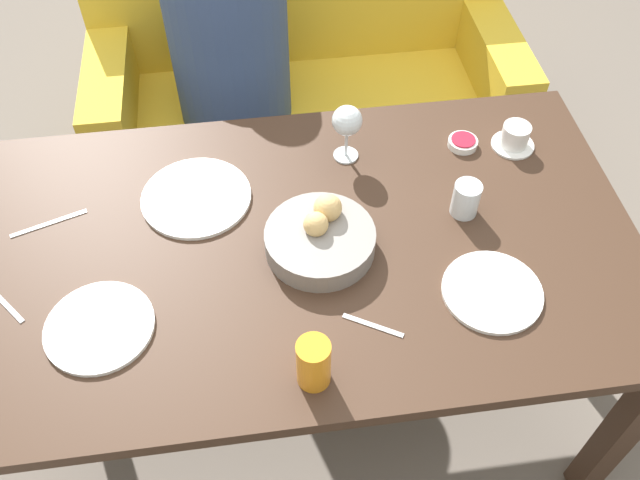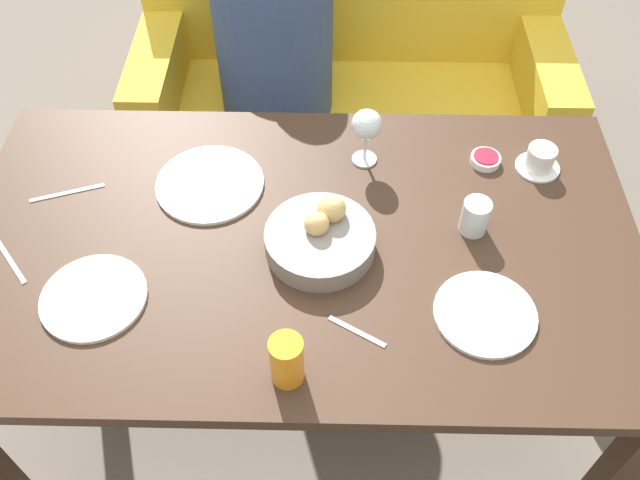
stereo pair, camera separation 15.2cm
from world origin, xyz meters
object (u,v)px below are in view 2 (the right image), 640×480
juice_glass (287,360)px  water_tumbler (475,217)px  jam_bowl_berry (485,159)px  plate_far_center (210,184)px  spoon_coffee (357,332)px  couch (349,100)px  plate_near_right (485,314)px  wine_glass (367,126)px  knife_silver (67,193)px  coffee_cup (540,160)px  fork_silver (9,258)px  seated_person (277,82)px  plate_near_left (94,297)px  bread_basket (321,238)px

juice_glass → water_tumbler: size_ratio=1.38×
water_tumbler → jam_bowl_berry: size_ratio=1.14×
juice_glass → plate_far_center: bearing=112.9°
spoon_coffee → plate_far_center: bearing=130.7°
couch → plate_near_right: couch is taller
jam_bowl_berry → water_tumbler: bearing=-105.0°
plate_near_right → wine_glass: bearing=117.7°
juice_glass → spoon_coffee: juice_glass is taller
knife_silver → spoon_coffee: same height
couch → knife_silver: (-0.71, -0.90, 0.42)m
couch → wine_glass: 0.93m
wine_glass → jam_bowl_berry: 0.32m
coffee_cup → fork_silver: size_ratio=0.77×
seated_person → water_tumbler: size_ratio=13.71×
plate_near_right → spoon_coffee: bearing=-170.1°
seated_person → plate_near_left: 1.12m
bread_basket → jam_bowl_berry: 0.50m
fork_silver → knife_silver: 0.22m
couch → wine_glass: bearing=-88.4°
plate_far_center → knife_silver: bearing=-174.4°
couch → seated_person: size_ratio=1.23×
couch → wine_glass: (0.02, -0.76, 0.53)m
plate_near_right → seated_person: bearing=115.7°
plate_far_center → bread_basket: bearing=-34.4°
plate_near_right → plate_far_center: (-0.63, 0.37, 0.00)m
plate_far_center → juice_glass: juice_glass is taller
wine_glass → jam_bowl_berry: size_ratio=2.04×
seated_person → knife_silver: bearing=-121.6°
jam_bowl_berry → spoon_coffee: bearing=-123.1°
juice_glass → wine_glass: wine_glass is taller
water_tumbler → spoon_coffee: (-0.27, -0.29, -0.04)m
couch → knife_silver: 1.22m
bread_basket → fork_silver: bearing=-176.1°
jam_bowl_berry → fork_silver: (-1.12, -0.33, -0.01)m
couch → jam_bowl_berry: 0.94m
seated_person → wine_glass: size_ratio=7.65×
plate_far_center → couch: bearing=67.2°
bread_basket → fork_silver: bread_basket is taller
plate_near_left → coffee_cup: bearing=22.3°
couch → coffee_cup: bearing=-59.7°
bread_basket → plate_far_center: (-0.28, 0.19, -0.03)m
seated_person → juice_glass: seated_person is taller
fork_silver → knife_silver: (0.08, 0.20, 0.00)m
plate_far_center → juice_glass: bearing=-67.1°
plate_near_left → bread_basket: bearing=17.6°
plate_near_right → wine_glass: 0.54m
juice_glass → wine_glass: 0.64m
wine_glass → coffee_cup: (0.44, -0.02, -0.08)m
couch → seated_person: bearing=-148.5°
couch → juice_glass: couch is taller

